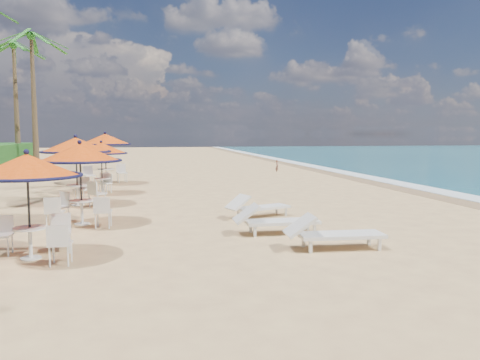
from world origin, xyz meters
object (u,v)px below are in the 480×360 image
object	(u,v)px
station_2	(77,151)
station_3	(102,153)
station_4	(105,144)
lounger_mid	(273,220)
station_0	(29,179)
lounger_far	(256,206)
lounger_near	(331,233)
station_1	(79,163)

from	to	relation	value
station_2	station_3	distance (m)	3.29
station_4	lounger_mid	xyz separation A→B (m)	(5.22, -13.02, -1.64)
station_0	station_2	distance (m)	7.23
lounger_far	station_0	bearing A→B (deg)	-165.76
station_3	station_4	distance (m)	3.91
station_0	station_3	bearing A→B (deg)	88.12
station_0	lounger_near	size ratio (longest dim) A/B	1.00
station_0	lounger_far	distance (m)	6.71
lounger_mid	station_4	bearing A→B (deg)	112.35
station_3	lounger_mid	distance (m)	10.50
station_3	station_4	bearing A→B (deg)	93.09
lounger_mid	station_3	bearing A→B (deg)	119.27
lounger_far	station_1	bearing A→B (deg)	162.34
station_3	station_1	bearing A→B (deg)	-89.29
station_4	station_2	bearing A→B (deg)	-92.24
station_0	station_2	size ratio (longest dim) A/B	0.89
station_4	lounger_near	world-z (taller)	station_4
station_2	lounger_mid	size ratio (longest dim) A/B	1.16
station_0	station_1	bearing A→B (deg)	83.01
station_3	station_2	bearing A→B (deg)	-98.58
station_0	station_3	size ratio (longest dim) A/B	0.99
station_2	lounger_near	xyz separation A→B (m)	(6.32, -7.62, -1.53)
station_0	lounger_near	bearing A→B (deg)	-3.65
station_0	station_1	size ratio (longest dim) A/B	0.94
station_0	lounger_mid	bearing A→B (deg)	14.09
station_2	lounger_far	xyz separation A→B (m)	(5.59, -3.52, -1.56)
station_0	lounger_mid	xyz separation A→B (m)	(5.35, 1.34, -1.25)
station_0	station_4	world-z (taller)	station_4
station_4	lounger_near	xyz separation A→B (m)	(6.04, -14.76, -1.63)
station_0	station_3	xyz separation A→B (m)	(0.34, 10.47, 0.09)
station_3	lounger_mid	world-z (taller)	station_3
station_0	lounger_near	distance (m)	6.31
station_1	station_4	xyz separation A→B (m)	(-0.30, 10.87, 0.29)
station_4	lounger_near	bearing A→B (deg)	-67.74
station_2	lounger_mid	bearing A→B (deg)	-46.93
station_0	lounger_mid	size ratio (longest dim) A/B	1.02
station_2	lounger_mid	distance (m)	8.19
station_2	lounger_near	distance (m)	10.02
station_0	station_1	distance (m)	3.53
station_2	station_4	size ratio (longest dim) A/B	0.95
station_1	station_3	distance (m)	6.97
station_4	lounger_far	size ratio (longest dim) A/B	1.26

